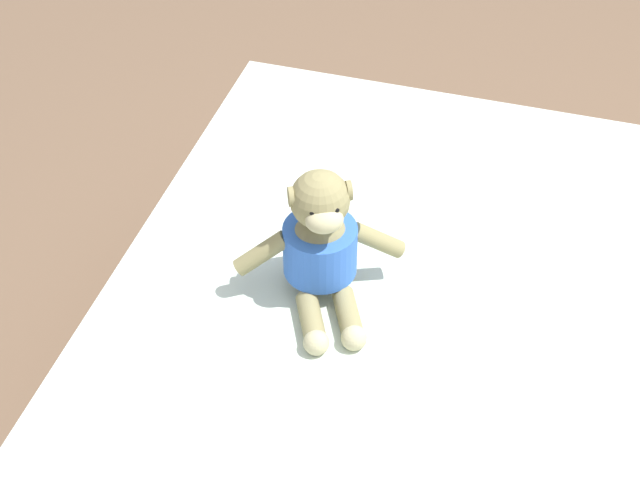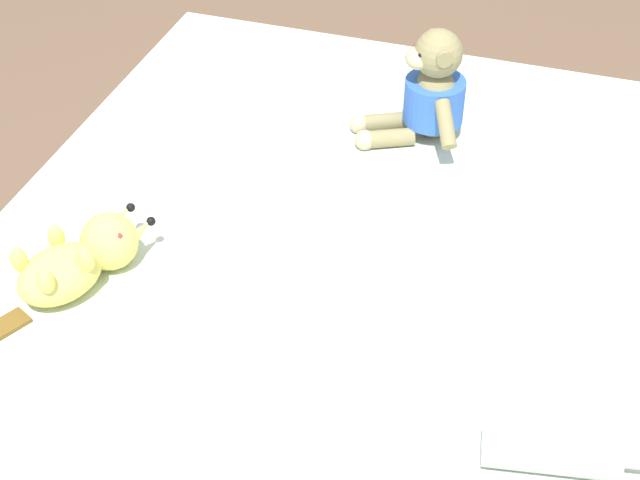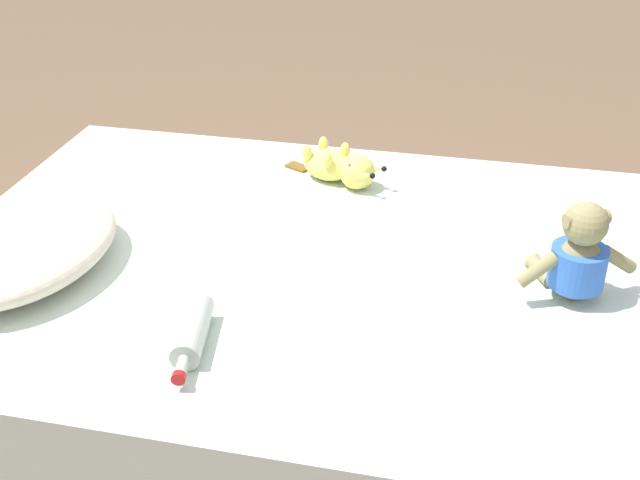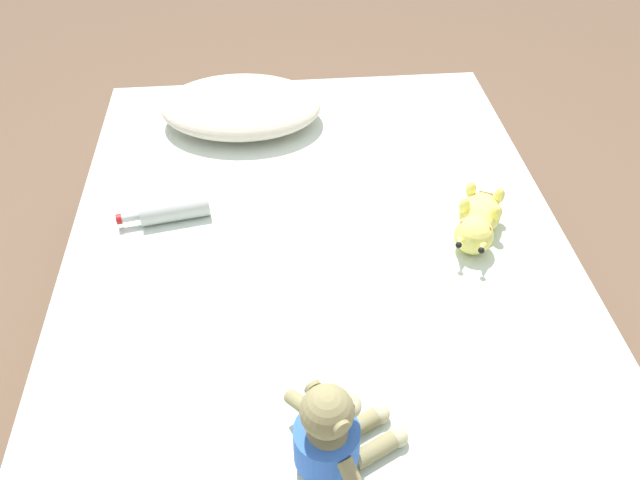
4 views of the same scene
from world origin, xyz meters
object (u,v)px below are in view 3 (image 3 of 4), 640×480
object	(u,v)px
bed	(320,344)
pillow	(23,247)
plush_yellow_creature	(340,167)
plush_monkey	(576,257)
glass_bottle	(192,332)

from	to	relation	value
bed	pillow	distance (m)	0.76
bed	plush_yellow_creature	size ratio (longest dim) A/B	6.04
bed	pillow	world-z (taller)	pillow
pillow	plush_monkey	distance (m)	1.25
bed	plush_monkey	world-z (taller)	plush_monkey
plush_yellow_creature	plush_monkey	bearing A→B (deg)	-126.33
bed	glass_bottle	size ratio (longest dim) A/B	7.60
bed	glass_bottle	bearing A→B (deg)	155.33
bed	glass_bottle	world-z (taller)	glass_bottle
bed	plush_yellow_creature	world-z (taller)	plush_yellow_creature
plush_monkey	glass_bottle	size ratio (longest dim) A/B	1.07
pillow	plush_yellow_creature	distance (m)	0.88
bed	glass_bottle	xyz separation A→B (m)	(-0.39, 0.18, 0.29)
pillow	plush_yellow_creature	bearing A→B (deg)	-45.25
plush_yellow_creature	glass_bottle	world-z (taller)	plush_yellow_creature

